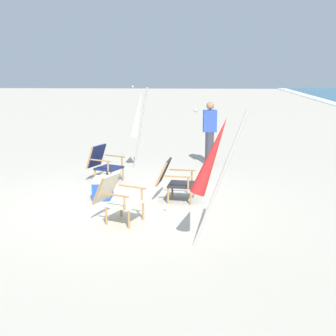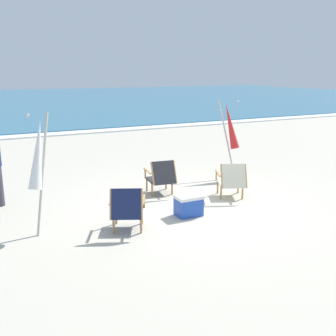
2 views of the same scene
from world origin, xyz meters
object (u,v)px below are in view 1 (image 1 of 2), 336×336
umbrella_furled_red (212,157)px  person_near_chairs (210,133)px  beach_chair_front_left (173,179)px  cooler_box (103,188)px  beach_chair_front_right (116,196)px  umbrella_furled_white (138,115)px  beach_chair_back_left (103,162)px

umbrella_furled_red → person_near_chairs: bearing=178.0°
beach_chair_front_left → cooler_box: bearing=-93.3°
beach_chair_front_right → umbrella_furled_white: umbrella_furled_white is taller
umbrella_furled_white → person_near_chairs: (-0.60, 1.79, -0.51)m
umbrella_furled_red → person_near_chairs: (-5.56, 0.20, -0.47)m
umbrella_furled_white → person_near_chairs: bearing=108.6°
cooler_box → umbrella_furled_red: bearing=40.9°
beach_chair_back_left → umbrella_furled_white: size_ratio=0.41×
beach_chair_front_left → umbrella_furled_red: (2.25, 0.63, 0.88)m
beach_chair_front_left → umbrella_furled_red: 2.49m
cooler_box → beach_chair_front_right: bearing=19.9°
beach_chair_back_left → beach_chair_front_right: size_ratio=0.95×
beach_chair_front_right → person_near_chairs: person_near_chairs is taller
umbrella_furled_red → cooler_box: (-2.33, -2.02, -1.11)m
beach_chair_back_left → beach_chair_front_right: beach_chair_back_left is taller
beach_chair_front_right → person_near_chairs: size_ratio=0.55×
beach_chair_front_left → person_near_chairs: 3.44m
umbrella_furled_white → umbrella_furled_red: bearing=17.8°
beach_chair_front_right → beach_chair_back_left: bearing=-165.1°
beach_chair_back_left → beach_chair_front_left: bearing=48.9°
umbrella_furled_red → cooler_box: bearing=-139.1°
beach_chair_front_left → umbrella_furled_red: umbrella_furled_red is taller
beach_chair_back_left → cooler_box: beach_chair_back_left is taller
beach_chair_back_left → beach_chair_front_right: bearing=14.9°
beach_chair_front_left → beach_chair_front_right: beach_chair_front_left is taller
beach_chair_front_right → umbrella_furled_red: bearing=57.0°
beach_chair_front_left → beach_chair_back_left: beach_chair_back_left is taller
person_near_chairs → beach_chair_front_left: bearing=-14.0°
umbrella_furled_red → cooler_box: size_ratio=4.09×
beach_chair_front_right → person_near_chairs: bearing=159.2°
person_near_chairs → cooler_box: (3.23, -2.21, -0.64)m
beach_chair_front_right → umbrella_furled_red: (1.00, 1.53, 0.88)m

